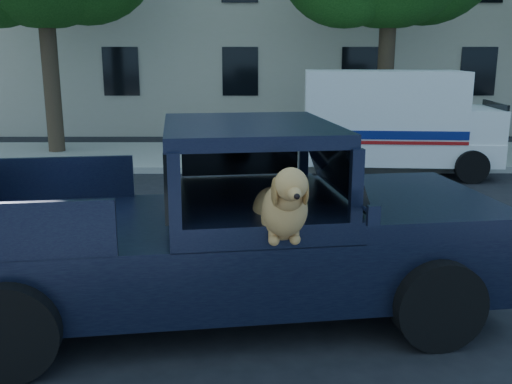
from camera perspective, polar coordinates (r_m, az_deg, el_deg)
The scene contains 6 objects.
ground at distance 6.79m, azimuth -12.76°, elevation -10.62°, with size 120.00×120.00×0.00m, color black.
far_sidewalk at distance 15.53m, azimuth -5.60°, elevation 3.61°, with size 60.00×4.00×0.15m, color gray.
lane_stripes at distance 9.84m, azimuth 2.99°, elevation -2.60°, with size 21.60×0.14×0.01m, color silver, non-canonical shape.
building_main at distance 22.66m, azimuth 3.88°, elevation 17.97°, with size 26.00×6.00×9.00m, color #B8AD98.
pickup_truck at distance 6.17m, azimuth -4.11°, elevation -5.83°, with size 6.01×3.20×2.06m.
mail_truck at distance 13.80m, azimuth 13.57°, elevation 6.12°, with size 4.51×2.51×2.39m.
Camera 1 is at (1.45, -6.04, 2.74)m, focal length 40.00 mm.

